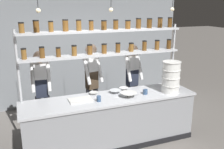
{
  "coord_description": "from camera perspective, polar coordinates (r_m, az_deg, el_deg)",
  "views": [
    {
      "loc": [
        -1.49,
        -3.91,
        2.53
      ],
      "look_at": [
        0.1,
        0.2,
        1.28
      ],
      "focal_mm": 40.0,
      "sensor_mm": 36.0,
      "label": 1
    }
  ],
  "objects": [
    {
      "name": "ground_plane",
      "position": [
        4.89,
        -0.3,
        -15.33
      ],
      "size": [
        40.0,
        40.0,
        0.0
      ],
      "primitive_type": "plane",
      "color": "slate"
    },
    {
      "name": "chef_left",
      "position": [
        4.93,
        -15.77,
        -3.04
      ],
      "size": [
        0.38,
        0.31,
        1.7
      ],
      "rotation": [
        0.0,
        0.0,
        -0.12
      ],
      "color": "black",
      "rests_on": "ground_plane"
    },
    {
      "name": "chef_center",
      "position": [
        5.1,
        -4.62,
        -1.24
      ],
      "size": [
        0.41,
        0.34,
        1.77
      ],
      "rotation": [
        0.0,
        0.0,
        0.26
      ],
      "color": "black",
      "rests_on": "ground_plane"
    },
    {
      "name": "container_stack",
      "position": [
        4.78,
        13.33,
        -0.55
      ],
      "size": [
        0.34,
        0.34,
        0.59
      ],
      "color": "white",
      "rests_on": "prep_counter"
    },
    {
      "name": "chef_right",
      "position": [
        5.4,
        4.65,
        -0.74
      ],
      "size": [
        0.39,
        0.32,
        1.71
      ],
      "rotation": [
        0.0,
        0.0,
        0.14
      ],
      "color": "black",
      "rests_on": "ground_plane"
    },
    {
      "name": "spice_shelf_unit",
      "position": [
        4.55,
        -1.7,
        7.09
      ],
      "size": [
        3.04,
        0.28,
        2.28
      ],
      "color": "#B7BABF",
      "rests_on": "ground_plane"
    },
    {
      "name": "prep_counter",
      "position": [
        4.67,
        -0.3,
        -10.5
      ],
      "size": [
        3.16,
        0.76,
        0.92
      ],
      "color": "gray",
      "rests_on": "ground_plane"
    },
    {
      "name": "prep_bowl_near_right",
      "position": [
        4.68,
        0.75,
        -3.92
      ],
      "size": [
        0.21,
        0.21,
        0.06
      ],
      "color": "silver",
      "rests_on": "prep_counter"
    },
    {
      "name": "pendant_light_row",
      "position": [
        4.19,
        -0.08,
        15.26
      ],
      "size": [
        2.39,
        0.07,
        0.83
      ],
      "color": "black"
    },
    {
      "name": "prep_bowl_near_left",
      "position": [
        4.49,
        3.83,
        -4.65
      ],
      "size": [
        0.3,
        0.3,
        0.08
      ],
      "color": "silver",
      "rests_on": "prep_counter"
    },
    {
      "name": "cutting_board",
      "position": [
        4.36,
        -7.2,
        -5.77
      ],
      "size": [
        0.4,
        0.26,
        0.02
      ],
      "color": "silver",
      "rests_on": "prep_counter"
    },
    {
      "name": "back_wall",
      "position": [
        6.48,
        -7.76,
        7.83
      ],
      "size": [
        5.56,
        0.12,
        3.29
      ],
      "primitive_type": "cube",
      "color": "gray",
      "rests_on": "ground_plane"
    },
    {
      "name": "serving_cup_front",
      "position": [
        4.65,
        7.6,
        -3.95
      ],
      "size": [
        0.09,
        0.09,
        0.09
      ],
      "color": "#334C70",
      "rests_on": "prep_counter"
    },
    {
      "name": "prep_bowl_center_front",
      "position": [
        4.62,
        -4.21,
        -4.31
      ],
      "size": [
        0.16,
        0.16,
        0.05
      ],
      "color": "silver",
      "rests_on": "prep_counter"
    },
    {
      "name": "serving_cup_by_board",
      "position": [
        4.28,
        -3.04,
        -5.54
      ],
      "size": [
        0.07,
        0.07,
        0.1
      ],
      "color": "#334C70",
      "rests_on": "prep_counter"
    },
    {
      "name": "prep_bowl_center_back",
      "position": [
        4.85,
        2.71,
        -3.28
      ],
      "size": [
        0.18,
        0.18,
        0.05
      ],
      "color": "white",
      "rests_on": "prep_counter"
    }
  ]
}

